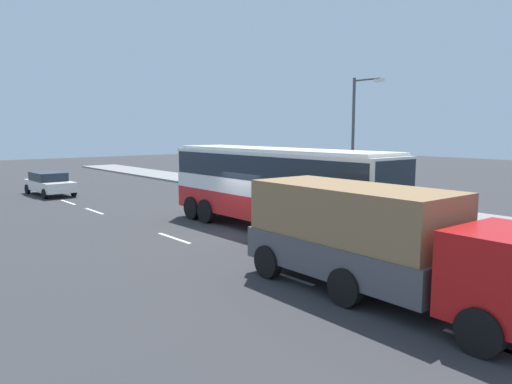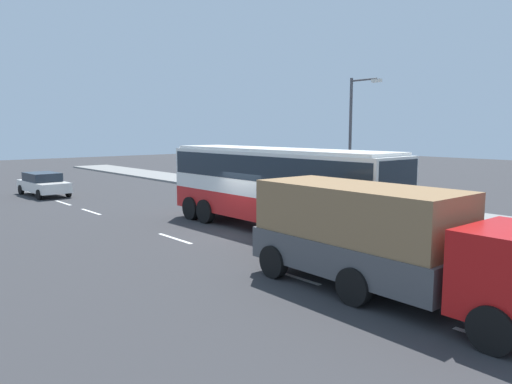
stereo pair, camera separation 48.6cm
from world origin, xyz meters
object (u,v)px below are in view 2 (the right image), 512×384
cargo_truck (384,238)px  pedestrian_near_curb (370,187)px  street_lamp (353,133)px  coach_bus (275,180)px  car_white_minivan (43,184)px  pedestrian_at_crossing (313,181)px

cargo_truck → pedestrian_near_curb: cargo_truck is taller
cargo_truck → pedestrian_near_curb: 14.84m
street_lamp → cargo_truck: bearing=-48.9°
coach_bus → cargo_truck: (7.67, -3.36, -0.65)m
coach_bus → street_lamp: size_ratio=1.71×
pedestrian_near_curb → street_lamp: bearing=177.0°
car_white_minivan → pedestrian_near_curb: 20.87m
pedestrian_at_crossing → street_lamp: street_lamp is taller
coach_bus → cargo_truck: bearing=-23.9°
coach_bus → car_white_minivan: 18.62m
street_lamp → pedestrian_at_crossing: bearing=167.0°
cargo_truck → street_lamp: bearing=132.2°
car_white_minivan → pedestrian_at_crossing: bearing=40.0°
pedestrian_at_crossing → pedestrian_near_curb: bearing=154.6°
cargo_truck → pedestrian_at_crossing: (-12.87, 11.39, -0.36)m
pedestrian_at_crossing → street_lamp: size_ratio=0.26×
coach_bus → pedestrian_near_curb: (-1.29, 8.46, -1.03)m
coach_bus → car_white_minivan: bearing=-168.5°
pedestrian_near_curb → pedestrian_at_crossing: 3.94m
cargo_truck → street_lamp: 14.25m
car_white_minivan → pedestrian_at_crossing: (12.97, 11.82, 0.38)m
pedestrian_at_crossing → street_lamp: (3.66, -0.84, 2.95)m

